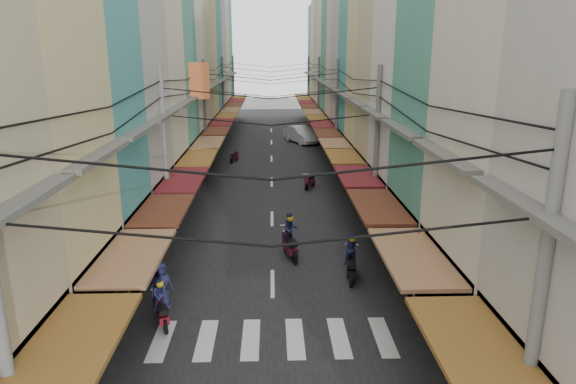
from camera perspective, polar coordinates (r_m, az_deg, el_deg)
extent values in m
plane|color=slate|center=(22.20, -1.75, -7.92)|extent=(160.00, 160.00, 0.00)
cube|color=black|center=(41.33, -1.84, 3.15)|extent=(10.00, 80.00, 0.02)
cube|color=gray|center=(41.83, -10.79, 3.06)|extent=(3.00, 80.00, 0.06)
cube|color=gray|center=(41.83, 7.11, 3.22)|extent=(3.00, 80.00, 0.06)
cube|color=silver|center=(17.21, -13.88, -15.72)|extent=(0.55, 2.40, 0.01)
cube|color=silver|center=(16.98, -9.07, -15.89)|extent=(0.55, 2.40, 0.01)
cube|color=silver|center=(16.86, -4.16, -15.96)|extent=(0.55, 2.40, 0.01)
cube|color=silver|center=(16.86, 0.79, -15.92)|extent=(0.55, 2.40, 0.01)
cube|color=silver|center=(16.98, 5.70, -15.77)|extent=(0.55, 2.40, 0.01)
cube|color=silver|center=(17.20, 10.50, -15.51)|extent=(0.55, 2.40, 0.01)
cube|color=brown|center=(11.79, -22.84, -15.36)|extent=(1.80, 4.34, 0.12)
cube|color=#595651|center=(10.90, -27.66, -1.25)|extent=(0.50, 4.24, 0.15)
cube|color=black|center=(16.81, -21.57, -11.09)|extent=(1.20, 4.52, 3.20)
cube|color=#926442|center=(15.80, -16.91, -6.80)|extent=(1.80, 4.33, 0.12)
cube|color=#595651|center=(15.16, -20.17, 3.84)|extent=(0.50, 4.23, 0.15)
cube|color=teal|center=(20.28, -26.24, 16.26)|extent=(6.00, 4.30, 19.25)
cube|color=black|center=(20.73, -17.52, -5.63)|extent=(1.20, 4.13, 3.20)
cube|color=#5C2B1A|center=(19.93, -13.69, -1.93)|extent=(1.80, 3.96, 0.12)
cube|color=#595651|center=(19.42, -16.14, 6.55)|extent=(0.50, 3.87, 0.15)
cube|color=#A9A49B|center=(24.73, -21.91, 18.25)|extent=(6.00, 5.14, 20.93)
cube|color=black|center=(25.06, -14.72, -1.78)|extent=(1.20, 4.94, 3.20)
cube|color=maroon|center=(24.40, -11.51, 1.37)|extent=(1.80, 4.73, 0.12)
cube|color=#595651|center=(23.98, -13.44, 8.32)|extent=(0.50, 4.63, 0.15)
cube|color=beige|center=(29.49, -18.23, 14.54)|extent=(6.00, 4.95, 17.43)
cube|color=black|center=(29.81, -12.65, 1.08)|extent=(1.20, 4.75, 3.20)
cube|color=brown|center=(29.26, -9.92, 3.77)|extent=(1.80, 4.56, 0.12)
cube|color=#595651|center=(28.92, -11.49, 9.58)|extent=(0.50, 4.46, 0.15)
cube|color=#4B917C|center=(34.31, -15.83, 13.81)|extent=(6.00, 4.99, 16.32)
cube|color=black|center=(34.58, -11.17, 3.13)|extent=(1.20, 4.80, 3.20)
cube|color=#926442|center=(34.11, -8.80, 5.47)|extent=(1.80, 4.60, 0.12)
cube|color=#595651|center=(33.81, -10.12, 10.45)|extent=(0.50, 4.50, 0.15)
cube|color=silver|center=(39.10, -14.47, 18.85)|extent=(6.00, 4.65, 22.87)
cube|color=black|center=(39.25, -10.08, 4.63)|extent=(1.20, 4.46, 3.20)
cube|color=#5C2B1A|center=(38.83, -7.97, 6.70)|extent=(1.80, 4.27, 0.12)
cube|color=#595651|center=(38.57, -9.12, 11.09)|extent=(0.50, 4.18, 0.15)
cube|color=tan|center=(43.71, -13.00, 17.02)|extent=(6.00, 4.89, 20.58)
cube|color=black|center=(43.91, -9.23, 5.80)|extent=(1.20, 4.70, 3.20)
cube|color=maroon|center=(43.53, -7.33, 7.66)|extent=(1.80, 4.50, 0.12)
cube|color=#595651|center=(43.30, -8.34, 11.57)|extent=(0.50, 4.40, 0.15)
cube|color=#CEBB81|center=(48.32, -11.85, 15.62)|extent=(6.00, 4.52, 18.44)
cube|color=black|center=(48.52, -8.54, 6.73)|extent=(1.20, 4.34, 3.20)
cube|color=brown|center=(48.18, -6.82, 8.42)|extent=(1.80, 4.16, 0.12)
cube|color=#595651|center=(47.97, -7.73, 11.96)|extent=(0.50, 4.07, 0.15)
cube|color=teal|center=(53.14, -11.01, 16.80)|extent=(6.00, 5.20, 20.63)
cube|color=black|center=(53.30, -7.96, 7.53)|extent=(1.20, 4.99, 3.20)
cube|color=#926442|center=(52.99, -6.38, 9.06)|extent=(1.80, 4.78, 0.12)
cube|color=#595651|center=(52.80, -7.20, 12.28)|extent=(0.50, 4.68, 0.15)
cube|color=#A9A49B|center=(58.21, -10.29, 18.21)|extent=(6.00, 4.94, 23.70)
cube|color=black|center=(58.30, -7.45, 8.22)|extent=(1.20, 4.74, 3.20)
cube|color=#5C2B1A|center=(58.02, -6.00, 9.62)|extent=(1.80, 4.55, 0.12)
cube|color=#595651|center=(57.84, -6.75, 12.56)|extent=(0.50, 4.45, 0.15)
cube|color=beige|center=(63.06, -9.58, 16.83)|extent=(6.00, 4.96, 21.12)
cube|color=black|center=(63.19, -7.03, 8.78)|extent=(1.20, 4.76, 3.20)
cube|color=maroon|center=(62.93, -5.69, 10.08)|extent=(1.80, 4.56, 0.12)
cube|color=#595651|center=(62.77, -6.37, 12.79)|extent=(0.50, 4.46, 0.15)
cube|color=#4B917C|center=(68.01, -8.99, 16.23)|extent=(6.00, 5.04, 19.90)
cube|color=black|center=(68.14, -6.67, 9.27)|extent=(1.20, 4.84, 3.20)
cube|color=brown|center=(67.90, -5.42, 10.47)|extent=(1.80, 4.64, 0.12)
cube|color=#595651|center=(67.75, -6.05, 12.99)|extent=(0.50, 4.54, 0.15)
cube|color=#582814|center=(32.73, -9.82, 12.07)|extent=(1.20, 0.40, 2.20)
cube|color=brown|center=(11.45, 20.20, -16.05)|extent=(1.80, 4.35, 0.12)
cube|color=#595651|center=(10.53, 24.98, -1.46)|extent=(0.50, 4.25, 0.15)
cube|color=black|center=(16.56, 18.44, -11.18)|extent=(1.20, 4.78, 3.20)
cube|color=#926442|center=(15.54, 13.64, -6.93)|extent=(1.80, 4.58, 0.12)
cube|color=#595651|center=(14.89, 16.79, 3.94)|extent=(0.50, 4.48, 0.15)
cube|color=#4B917C|center=(20.50, 21.49, 10.88)|extent=(6.00, 5.03, 15.08)
cube|color=black|center=(20.92, 13.81, -5.16)|extent=(1.20, 4.83, 3.20)
cube|color=#5C2B1A|center=(20.13, 9.95, -1.55)|extent=(1.80, 4.63, 0.12)
cube|color=#595651|center=(19.62, 12.23, 6.89)|extent=(0.50, 4.53, 0.15)
cube|color=silver|center=(25.14, 17.71, 19.39)|extent=(6.00, 4.79, 21.66)
cube|color=black|center=(25.43, 10.92, -1.29)|extent=(1.20, 4.60, 3.20)
cube|color=maroon|center=(24.78, 7.69, 1.76)|extent=(1.80, 4.41, 0.12)
cube|color=#595651|center=(24.38, 9.47, 8.64)|extent=(0.50, 4.31, 0.15)
cube|color=tan|center=(29.55, 14.56, 18.02)|extent=(6.00, 4.52, 20.74)
cube|color=black|center=(29.83, 9.00, 1.28)|extent=(1.20, 4.34, 3.20)
cube|color=brown|center=(29.28, 6.22, 3.92)|extent=(1.80, 4.16, 0.12)
cube|color=#595651|center=(28.93, 7.69, 9.75)|extent=(0.50, 4.07, 0.15)
cube|color=#CEBB81|center=(33.73, 12.12, 12.16)|extent=(6.00, 4.12, 14.13)
cube|color=black|center=(33.97, 7.66, 3.06)|extent=(1.20, 3.96, 3.20)
cube|color=#926442|center=(33.49, 5.20, 5.40)|extent=(1.80, 3.79, 0.12)
cube|color=#595651|center=(33.19, 6.46, 10.50)|extent=(0.50, 3.71, 0.15)
cube|color=teal|center=(37.84, 10.70, 15.24)|extent=(6.00, 4.40, 17.68)
cube|color=black|center=(38.10, 6.63, 4.44)|extent=(1.20, 4.23, 3.20)
cube|color=#5C2B1A|center=(37.66, 4.42, 6.54)|extent=(1.80, 4.05, 0.12)
cube|color=#595651|center=(37.40, 5.53, 11.08)|extent=(0.50, 3.96, 0.15)
cube|color=#A9A49B|center=(42.35, 9.52, 18.62)|extent=(6.00, 4.64, 22.59)
cube|color=black|center=(42.50, 5.75, 5.61)|extent=(1.20, 4.45, 3.20)
cube|color=maroon|center=(42.11, 3.76, 7.49)|extent=(1.80, 4.26, 0.12)
cube|color=#595651|center=(41.87, 4.73, 11.55)|extent=(0.50, 4.17, 0.15)
cube|color=beige|center=(46.56, 8.41, 17.53)|extent=(6.00, 4.00, 21.25)
cube|color=black|center=(46.73, 5.06, 6.51)|extent=(1.20, 3.84, 3.20)
cube|color=brown|center=(46.37, 3.24, 8.23)|extent=(1.80, 3.68, 0.12)
cube|color=#595651|center=(46.16, 4.12, 11.92)|extent=(0.50, 3.60, 0.15)
cube|color=#4B917C|center=(51.02, 7.51, 17.97)|extent=(6.00, 5.01, 22.33)
cube|color=black|center=(51.15, 4.46, 7.30)|extent=(1.20, 4.81, 3.20)
cube|color=#926442|center=(50.83, 2.79, 8.87)|extent=(1.80, 4.61, 0.12)
cube|color=#595651|center=(50.63, 3.59, 12.24)|extent=(0.50, 4.51, 0.15)
cube|color=silver|center=(55.92, 6.62, 16.42)|extent=(6.00, 5.00, 19.71)
cube|color=black|center=(56.08, 3.91, 8.03)|extent=(1.20, 4.80, 3.20)
cube|color=#5C2B1A|center=(55.79, 2.38, 9.46)|extent=(1.80, 4.60, 0.12)
cube|color=#595651|center=(55.61, 3.10, 12.53)|extent=(0.50, 4.50, 0.15)
cube|color=tan|center=(60.53, 5.92, 15.01)|extent=(6.00, 4.32, 16.86)
cube|color=black|center=(60.68, 3.47, 8.60)|extent=(1.20, 4.15, 3.20)
cube|color=maroon|center=(60.41, 2.05, 9.92)|extent=(1.80, 3.97, 0.12)
cube|color=#595651|center=(60.25, 2.72, 12.76)|extent=(0.50, 3.89, 0.15)
cube|color=#CEBB81|center=(64.83, 5.44, 16.42)|extent=(6.00, 4.33, 19.96)
cube|color=black|center=(64.96, 3.12, 9.05)|extent=(1.20, 4.16, 3.20)
cube|color=brown|center=(64.71, 1.79, 10.29)|extent=(1.80, 3.99, 0.12)
cube|color=#595651|center=(64.56, 2.41, 12.94)|extent=(0.50, 3.90, 0.15)
cube|color=teal|center=(69.41, 4.89, 14.04)|extent=(6.00, 4.88, 14.34)
cube|color=black|center=(69.53, 2.79, 9.48)|extent=(1.20, 4.68, 3.20)
cube|color=#926442|center=(69.29, 1.55, 10.63)|extent=(1.80, 4.49, 0.12)
cube|color=#595651|center=(69.15, 2.12, 13.11)|extent=(0.50, 4.39, 0.15)
cylinder|color=slate|center=(10.78, 25.97, -12.08)|extent=(0.26, 0.26, 8.20)
cylinder|color=slate|center=(24.35, -13.49, 3.88)|extent=(0.26, 0.26, 8.20)
cylinder|color=slate|center=(24.35, 9.79, 4.08)|extent=(0.26, 0.26, 8.20)
cylinder|color=slate|center=(38.98, -9.19, 8.32)|extent=(0.26, 0.26, 8.20)
cylinder|color=slate|center=(38.98, 5.42, 8.45)|extent=(0.26, 0.26, 8.20)
cylinder|color=slate|center=(53.81, -7.21, 10.31)|extent=(0.26, 0.26, 8.20)
cylinder|color=slate|center=(53.81, 3.41, 10.40)|extent=(0.26, 0.26, 8.20)
cylinder|color=slate|center=(68.72, -6.08, 11.43)|extent=(0.26, 0.26, 8.20)
cylinder|color=slate|center=(68.72, 2.26, 11.50)|extent=(0.26, 0.26, 8.20)
imported|color=white|center=(50.96, 1.49, 5.49)|extent=(6.14, 4.32, 2.02)
imported|color=black|center=(22.44, 18.01, -8.45)|extent=(1.57, 0.97, 1.01)
cylinder|color=black|center=(18.50, -13.41, -12.58)|extent=(0.09, 0.48, 0.48)
cylinder|color=black|center=(17.47, -14.19, -14.42)|extent=(0.09, 0.48, 0.48)
cube|color=maroon|center=(17.91, -13.81, -13.06)|extent=(0.31, 1.06, 0.26)
cube|color=black|center=(17.58, -14.03, -12.62)|extent=(0.30, 0.51, 0.17)
cube|color=maroon|center=(18.25, -13.53, -11.71)|extent=(0.28, 0.26, 0.51)
imported|color=#21224D|center=(17.85, -13.84, -12.72)|extent=(0.49, 0.35, 1.23)
sphere|color=gold|center=(17.44, -14.04, -10.03)|extent=(0.26, 0.26, 0.26)
cylinder|color=black|center=(21.40, 6.73, -8.14)|extent=(0.11, 0.56, 0.56)
cylinder|color=black|center=(20.15, 7.32, -9.71)|extent=(0.11, 0.56, 0.56)
cube|color=black|center=(20.70, 7.03, -8.47)|extent=(0.36, 1.23, 0.30)
cube|color=black|center=(20.33, 7.18, -7.95)|extent=(0.34, 0.59, 0.19)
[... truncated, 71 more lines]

